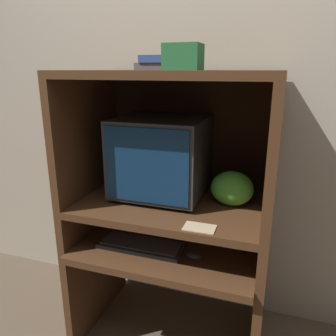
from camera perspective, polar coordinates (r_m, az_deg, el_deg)
wall_back at (r=1.92m, az=4.37°, el=12.00°), size 6.00×0.06×2.60m
desk_base at (r=1.85m, az=0.27°, el=-18.57°), size 0.98×0.67×0.60m
desk_monitor_shelf at (r=1.70m, az=0.77°, el=-7.14°), size 0.98×0.63×0.22m
hutch_upper at (r=1.60m, az=1.23°, el=8.95°), size 0.98×0.63×0.64m
crt_monitor at (r=1.70m, az=-1.11°, el=2.16°), size 0.45×0.44×0.41m
keyboard at (r=1.69m, az=-4.66°, el=-13.22°), size 0.43×0.17×0.03m
mouse at (r=1.60m, az=4.58°, el=-14.94°), size 0.07×0.05×0.03m
snack_bag at (r=1.63m, az=11.08°, el=-3.51°), size 0.21×0.16×0.17m
book_stack at (r=1.62m, az=-2.02°, el=17.80°), size 0.17×0.13×0.07m
paper_card at (r=1.41m, az=5.52°, el=-10.30°), size 0.13×0.09×0.00m
storage_box at (r=1.58m, az=2.67°, el=18.77°), size 0.17×0.14×0.12m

